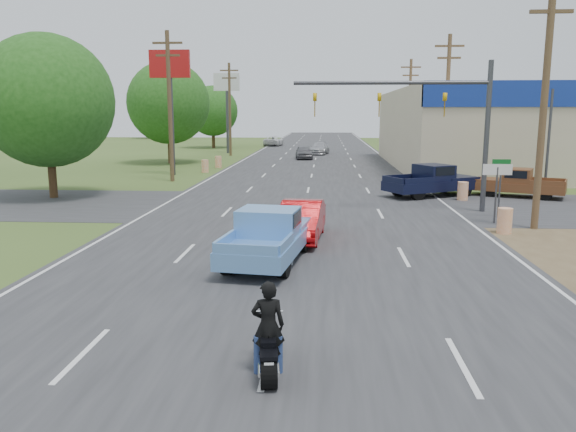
# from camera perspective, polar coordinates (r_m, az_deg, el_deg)

# --- Properties ---
(ground) EXTENTS (200.00, 200.00, 0.00)m
(ground) POSITION_cam_1_polar(r_m,az_deg,el_deg) (10.93, -2.03, -14.49)
(ground) COLOR #3A5120
(ground) RESTS_ON ground
(main_road) EXTENTS (15.00, 180.00, 0.02)m
(main_road) POSITION_cam_1_polar(r_m,az_deg,el_deg) (50.09, 2.65, 5.10)
(main_road) COLOR #2D2D30
(main_road) RESTS_ON ground
(cross_road) EXTENTS (120.00, 10.00, 0.02)m
(cross_road) POSITION_cam_1_polar(r_m,az_deg,el_deg) (28.26, 1.68, 1.02)
(cross_road) COLOR #2D2D30
(cross_road) RESTS_ON ground
(utility_pole_1) EXTENTS (2.00, 0.28, 10.00)m
(utility_pole_1) POSITION_cam_1_polar(r_m,az_deg,el_deg) (24.39, 24.63, 11.14)
(utility_pole_1) COLOR #4C3823
(utility_pole_1) RESTS_ON ground
(utility_pole_2) EXTENTS (2.00, 0.28, 10.00)m
(utility_pole_2) POSITION_cam_1_polar(r_m,az_deg,el_deg) (41.74, 15.83, 10.97)
(utility_pole_2) COLOR #4C3823
(utility_pole_2) RESTS_ON ground
(utility_pole_3) EXTENTS (2.00, 0.28, 10.00)m
(utility_pole_3) POSITION_cam_1_polar(r_m,az_deg,el_deg) (59.48, 12.24, 10.82)
(utility_pole_3) COLOR #4C3823
(utility_pole_3) RESTS_ON ground
(utility_pole_5) EXTENTS (2.00, 0.28, 10.00)m
(utility_pole_5) POSITION_cam_1_polar(r_m,az_deg,el_deg) (39.31, -11.94, 11.19)
(utility_pole_5) COLOR #4C3823
(utility_pole_5) RESTS_ON ground
(utility_pole_6) EXTENTS (2.00, 0.28, 10.00)m
(utility_pole_6) POSITION_cam_1_polar(r_m,az_deg,el_deg) (62.76, -5.94, 10.96)
(utility_pole_6) COLOR #4C3823
(utility_pole_6) RESTS_ON ground
(tree_0) EXTENTS (7.14, 7.14, 8.84)m
(tree_0) POSITION_cam_1_polar(r_m,az_deg,el_deg) (33.45, -23.31, 10.68)
(tree_0) COLOR #422D19
(tree_0) RESTS_ON ground
(tree_1) EXTENTS (7.56, 7.56, 9.36)m
(tree_1) POSITION_cam_1_polar(r_m,az_deg,el_deg) (53.87, -12.05, 11.18)
(tree_1) COLOR #422D19
(tree_1) RESTS_ON ground
(tree_2) EXTENTS (6.72, 6.72, 8.32)m
(tree_2) POSITION_cam_1_polar(r_m,az_deg,el_deg) (77.38, -7.65, 10.53)
(tree_2) COLOR #422D19
(tree_2) RESTS_ON ground
(tree_5) EXTENTS (7.98, 7.98, 9.88)m
(tree_5) POSITION_cam_1_polar(r_m,az_deg,el_deg) (108.80, 19.61, 10.45)
(tree_5) COLOR #422D19
(tree_5) RESTS_ON ground
(tree_6) EXTENTS (8.82, 8.82, 10.92)m
(tree_6) POSITION_cam_1_polar(r_m,az_deg,el_deg) (109.38, -12.89, 11.10)
(tree_6) COLOR #422D19
(tree_6) RESTS_ON ground
(barrel_0) EXTENTS (0.56, 0.56, 1.00)m
(barrel_0) POSITION_cam_1_polar(r_m,az_deg,el_deg) (23.31, 21.15, -0.46)
(barrel_0) COLOR orange
(barrel_0) RESTS_ON ground
(barrel_1) EXTENTS (0.56, 0.56, 1.00)m
(barrel_1) POSITION_cam_1_polar(r_m,az_deg,el_deg) (31.51, 17.33, 2.42)
(barrel_1) COLOR orange
(barrel_1) RESTS_ON ground
(barrel_2) EXTENTS (0.56, 0.56, 1.00)m
(barrel_2) POSITION_cam_1_polar(r_m,az_deg,el_deg) (45.08, -8.43, 5.04)
(barrel_2) COLOR orange
(barrel_2) RESTS_ON ground
(barrel_3) EXTENTS (0.56, 0.56, 1.00)m
(barrel_3) POSITION_cam_1_polar(r_m,az_deg,el_deg) (48.92, -7.09, 5.48)
(barrel_3) COLOR orange
(barrel_3) RESTS_ON ground
(pole_sign_left_near) EXTENTS (3.00, 0.35, 9.20)m
(pole_sign_left_near) POSITION_cam_1_polar(r_m,az_deg,el_deg) (43.50, -11.88, 13.54)
(pole_sign_left_near) COLOR #3F3F44
(pole_sign_left_near) RESTS_ON ground
(pole_sign_left_far) EXTENTS (3.00, 0.35, 9.20)m
(pole_sign_left_far) POSITION_cam_1_polar(r_m,az_deg,el_deg) (66.92, -6.24, 12.50)
(pole_sign_left_far) COLOR #3F3F44
(pole_sign_left_far) RESTS_ON ground
(lane_sign) EXTENTS (1.20, 0.08, 2.52)m
(lane_sign) POSITION_cam_1_polar(r_m,az_deg,el_deg) (25.06, 20.46, 3.54)
(lane_sign) COLOR #3F3F44
(lane_sign) RESTS_ON ground
(street_name_sign) EXTENTS (0.80, 0.08, 2.61)m
(street_name_sign) POSITION_cam_1_polar(r_m,az_deg,el_deg) (26.70, 20.75, 3.27)
(street_name_sign) COLOR #3F3F44
(street_name_sign) RESTS_ON ground
(signal_mast) EXTENTS (9.12, 0.40, 7.00)m
(signal_mast) POSITION_cam_1_polar(r_m,az_deg,el_deg) (27.29, 14.18, 10.49)
(signal_mast) COLOR #3F3F44
(signal_mast) RESTS_ON ground
(red_convertible) EXTENTS (1.82, 4.36, 1.40)m
(red_convertible) POSITION_cam_1_polar(r_m,az_deg,el_deg) (20.66, 1.33, -0.50)
(red_convertible) COLOR #B1080B
(red_convertible) RESTS_ON ground
(motorcycle) EXTENTS (0.61, 1.90, 0.96)m
(motorcycle) POSITION_cam_1_polar(r_m,az_deg,el_deg) (10.24, -2.02, -13.66)
(motorcycle) COLOR black
(motorcycle) RESTS_ON ground
(rider) EXTENTS (0.64, 0.46, 1.63)m
(rider) POSITION_cam_1_polar(r_m,az_deg,el_deg) (10.12, -2.04, -11.58)
(rider) COLOR black
(rider) RESTS_ON ground
(blue_pickup) EXTENTS (2.66, 5.33, 1.69)m
(blue_pickup) POSITION_cam_1_polar(r_m,az_deg,el_deg) (17.56, -1.95, -1.94)
(blue_pickup) COLOR black
(blue_pickup) RESTS_ON ground
(navy_pickup) EXTENTS (5.73, 4.43, 1.79)m
(navy_pickup) POSITION_cam_1_polar(r_m,az_deg,el_deg) (32.63, 14.57, 3.53)
(navy_pickup) COLOR black
(navy_pickup) RESTS_ON ground
(brown_pickup) EXTENTS (5.12, 3.69, 1.59)m
(brown_pickup) POSITION_cam_1_polar(r_m,az_deg,el_deg) (33.86, 22.21, 3.16)
(brown_pickup) COLOR black
(brown_pickup) RESTS_ON ground
(distant_car_grey) EXTENTS (2.02, 4.20, 1.38)m
(distant_car_grey) POSITION_cam_1_polar(r_m,az_deg,el_deg) (57.85, 1.63, 6.49)
(distant_car_grey) COLOR slate
(distant_car_grey) RESTS_ON ground
(distant_car_silver) EXTENTS (2.58, 4.94, 1.37)m
(distant_car_silver) POSITION_cam_1_polar(r_m,az_deg,el_deg) (64.70, 3.20, 6.88)
(distant_car_silver) COLOR #ACACB1
(distant_car_silver) RESTS_ON ground
(distant_car_white) EXTENTS (2.77, 5.11, 1.36)m
(distant_car_white) POSITION_cam_1_polar(r_m,az_deg,el_deg) (81.79, -1.47, 7.61)
(distant_car_white) COLOR silver
(distant_car_white) RESTS_ON ground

